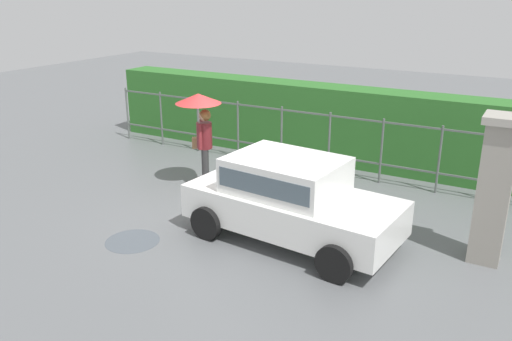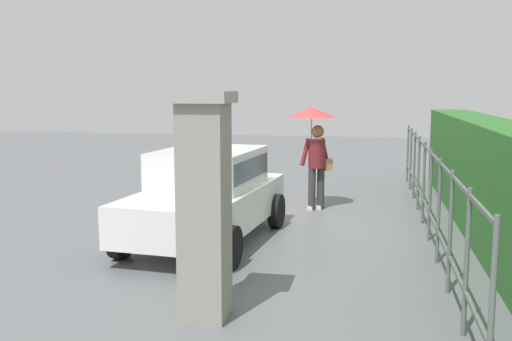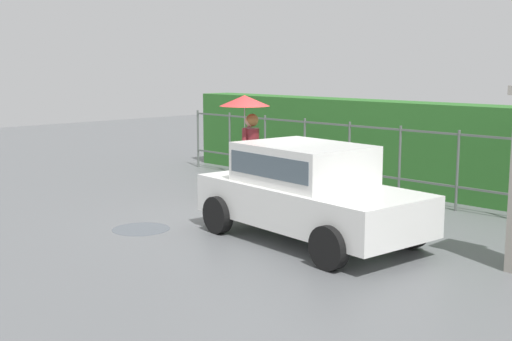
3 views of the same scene
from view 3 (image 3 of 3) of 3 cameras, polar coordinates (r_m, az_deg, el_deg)
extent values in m
plane|color=slate|center=(11.92, 1.13, -3.96)|extent=(40.00, 40.00, 0.00)
cube|color=white|center=(10.24, 4.63, -2.82)|extent=(3.84, 1.98, 0.60)
cube|color=white|center=(10.24, 4.09, 0.60)|extent=(2.03, 1.61, 0.60)
cube|color=#4C5B66|center=(10.24, 4.09, 0.71)|extent=(1.88, 1.62, 0.33)
cylinder|color=black|center=(10.09, 13.01, -4.83)|extent=(0.61, 0.23, 0.60)
cylinder|color=black|center=(8.87, 6.23, -6.57)|extent=(0.61, 0.23, 0.60)
cylinder|color=black|center=(11.76, 3.39, -2.66)|extent=(0.61, 0.23, 0.60)
cylinder|color=black|center=(10.72, -3.29, -3.80)|extent=(0.61, 0.23, 0.60)
cube|color=red|center=(11.95, 0.41, -0.36)|extent=(0.08, 0.20, 0.16)
cube|color=red|center=(11.29, -3.91, -0.93)|extent=(0.08, 0.20, 0.16)
cylinder|color=#333333|center=(13.19, -0.56, -0.78)|extent=(0.15, 0.15, 0.86)
cylinder|color=#333333|center=(13.38, -0.36, -0.64)|extent=(0.15, 0.15, 0.86)
cube|color=white|center=(13.28, -0.81, -2.43)|extent=(0.26, 0.10, 0.08)
cube|color=white|center=(13.47, -0.60, -2.27)|extent=(0.26, 0.10, 0.08)
cylinder|color=maroon|center=(13.18, -0.46, 2.37)|extent=(0.34, 0.34, 0.58)
sphere|color=#DBAD89|center=(13.14, -0.47, 4.24)|extent=(0.22, 0.22, 0.22)
sphere|color=olive|center=(13.13, -0.34, 4.32)|extent=(0.25, 0.25, 0.25)
cylinder|color=maroon|center=(12.99, -1.04, 2.40)|extent=(0.20, 0.24, 0.56)
cylinder|color=maroon|center=(13.41, -0.57, 2.61)|extent=(0.20, 0.24, 0.56)
cylinder|color=#B2B2B7|center=(13.09, -0.97, 3.85)|extent=(0.02, 0.02, 0.77)
cone|color=red|center=(13.06, -0.98, 5.99)|extent=(0.99, 0.99, 0.21)
cube|color=tan|center=(13.49, -0.70, 1.50)|extent=(0.37, 0.32, 0.24)
cylinder|color=#59605B|center=(17.64, -4.98, 2.72)|extent=(0.05, 0.05, 1.50)
cylinder|color=#59605B|center=(16.70, -2.26, 2.39)|extent=(0.05, 0.05, 1.50)
cylinder|color=#59605B|center=(15.80, 0.78, 2.02)|extent=(0.05, 0.05, 1.50)
cylinder|color=#59605B|center=(14.95, 4.17, 1.59)|extent=(0.05, 0.05, 1.50)
cylinder|color=#59605B|center=(14.15, 7.95, 1.11)|extent=(0.05, 0.05, 1.50)
cylinder|color=#59605B|center=(13.43, 12.16, 0.57)|extent=(0.05, 0.05, 1.50)
cylinder|color=#59605B|center=(12.79, 16.81, -0.03)|extent=(0.05, 0.05, 1.50)
cube|color=#59605B|center=(13.71, 10.07, 3.62)|extent=(11.25, 0.03, 0.04)
cube|color=#59605B|center=(13.83, 9.96, -0.38)|extent=(11.25, 0.03, 0.04)
cube|color=#2D6B28|center=(14.62, 12.44, 2.03)|extent=(12.25, 0.90, 1.90)
cylinder|color=#4C545B|center=(11.19, -9.79, -4.94)|extent=(0.95, 0.95, 0.00)
camera|label=1|loc=(3.39, -49.08, 33.32)|focal=36.86mm
camera|label=2|loc=(10.38, 58.37, 3.44)|focal=40.81mm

